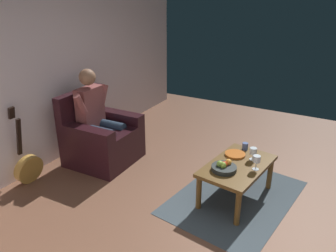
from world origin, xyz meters
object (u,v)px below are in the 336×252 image
object	(u,v)px
coffee_table	(237,169)
wine_glass_near	(257,160)
guitar	(28,166)
wine_glass_far	(253,152)
armchair	(101,139)
decorative_dish	(235,154)
fruit_bowl	(224,167)
candle_jar	(245,146)
person_seated	(97,114)

from	to	relation	value
coffee_table	wine_glass_near	size ratio (longest dim) A/B	6.20
wine_glass_near	coffee_table	bearing A→B (deg)	-93.76
guitar	wine_glass_near	xyz separation A→B (m)	(-0.91, 2.53, 0.33)
guitar	wine_glass_far	world-z (taller)	guitar
armchair	wine_glass_far	bearing A→B (deg)	94.94
armchair	decorative_dish	world-z (taller)	armchair
fruit_bowl	decorative_dish	size ratio (longest dim) A/B	1.14
coffee_table	candle_jar	xyz separation A→B (m)	(-0.40, -0.04, 0.11)
fruit_bowl	decorative_dish	world-z (taller)	fruit_bowl
armchair	person_seated	distance (m)	0.36
guitar	wine_glass_far	xyz separation A→B (m)	(-1.12, 2.44, 0.32)
coffee_table	decorative_dish	bearing A→B (deg)	-153.43
person_seated	wine_glass_far	distance (m)	2.07
person_seated	candle_jar	world-z (taller)	person_seated
person_seated	guitar	xyz separation A→B (m)	(0.89, -0.39, -0.47)
coffee_table	guitar	world-z (taller)	guitar
coffee_table	candle_jar	world-z (taller)	candle_jar
decorative_dish	candle_jar	distance (m)	0.21
armchair	wine_glass_far	distance (m)	2.05
wine_glass_far	decorative_dish	xyz separation A→B (m)	(-0.01, -0.21, -0.09)
wine_glass_far	candle_jar	distance (m)	0.27
person_seated	wine_glass_near	world-z (taller)	person_seated
armchair	wine_glass_far	world-z (taller)	armchair
armchair	fruit_bowl	xyz separation A→B (m)	(0.16, 1.83, 0.14)
decorative_dish	wine_glass_far	bearing A→B (deg)	88.36
armchair	candle_jar	distance (m)	1.93
person_seated	wine_glass_far	xyz separation A→B (m)	(-0.23, 2.05, -0.15)
wine_glass_near	candle_jar	bearing A→B (deg)	-149.10
coffee_table	fruit_bowl	distance (m)	0.24
wine_glass_near	candle_jar	distance (m)	0.49
coffee_table	wine_glass_far	bearing A→B (deg)	150.13
guitar	wine_glass_near	bearing A→B (deg)	109.83
armchair	wine_glass_near	world-z (taller)	armchair
person_seated	decorative_dish	distance (m)	1.88
armchair	coffee_table	size ratio (longest dim) A/B	0.96
armchair	person_seated	world-z (taller)	person_seated
person_seated	decorative_dish	bearing A→B (deg)	95.77
armchair	wine_glass_near	size ratio (longest dim) A/B	5.93
wine_glass_far	decorative_dish	distance (m)	0.22
guitar	candle_jar	bearing A→B (deg)	120.10
candle_jar	wine_glass_far	bearing A→B (deg)	36.07
decorative_dish	candle_jar	xyz separation A→B (m)	(-0.20, 0.05, 0.03)
coffee_table	guitar	distance (m)	2.51
person_seated	wine_glass_far	bearing A→B (deg)	94.88
fruit_bowl	candle_jar	world-z (taller)	fruit_bowl
armchair	wine_glass_near	bearing A→B (deg)	89.23
armchair	wine_glass_far	size ratio (longest dim) A/B	6.63
person_seated	coffee_table	world-z (taller)	person_seated
guitar	candle_jar	distance (m)	2.66
coffee_table	fruit_bowl	world-z (taller)	fruit_bowl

